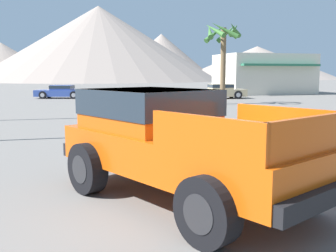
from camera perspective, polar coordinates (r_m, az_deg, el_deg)
The scene contains 8 objects.
ground_plane at distance 6.92m, azimuth 5.70°, elevation -10.04°, with size 320.00×320.00×0.00m, color slate.
orange_pickup_truck at distance 6.61m, azimuth 0.51°, elevation -1.56°, with size 3.79×5.23×1.82m.
red_convertible_car at distance 8.77m, azimuth 19.69°, elevation -4.00°, with size 2.64×4.61×1.01m.
parked_car_tan at distance 33.07m, azimuth 7.50°, elevation 5.05°, with size 4.44×2.24×1.21m.
parked_car_blue at distance 34.33m, azimuth -15.22°, elevation 4.85°, with size 4.44×2.80×1.10m.
palm_tree_tall at distance 27.06m, azimuth 7.89°, elevation 12.03°, with size 2.58×2.69×5.51m.
storefront_building at distance 41.90m, azimuth 13.72°, elevation 7.33°, with size 9.00×6.66×3.99m.
distant_mountain_range at distance 128.29m, azimuth -15.35°, elevation 10.34°, with size 181.40×96.37×20.54m.
Camera 1 is at (-2.40, -6.14, 2.10)m, focal length 42.00 mm.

